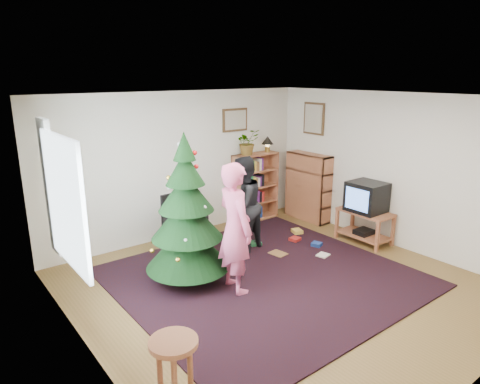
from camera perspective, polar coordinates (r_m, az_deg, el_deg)
floor at (r=5.95m, az=5.14°, el=-12.33°), size 5.00×5.00×0.00m
ceiling at (r=5.27m, az=5.81°, el=12.46°), size 5.00×5.00×0.00m
wall_back at (r=7.44m, az=-7.85°, el=3.57°), size 5.00×0.02×2.50m
wall_left at (r=4.26m, az=-20.05°, el=-6.46°), size 0.02×5.00×2.50m
wall_right at (r=7.38m, az=19.78°, el=2.69°), size 0.02×5.00×2.50m
rug at (r=6.14m, az=3.21°, el=-11.24°), size 3.80×3.60×0.02m
window_pane at (r=4.74m, az=-22.29°, el=-1.29°), size 0.04×1.20×1.40m
curtain at (r=5.40m, az=-23.96°, el=0.52°), size 0.06×0.35×1.60m
picture_back at (r=7.94m, az=-0.67°, el=9.59°), size 0.55×0.03×0.42m
picture_right at (r=8.30m, az=9.84°, el=9.62°), size 0.03×0.50×0.60m
christmas_tree at (r=5.75m, az=-7.10°, el=-4.02°), size 1.14×1.14×2.07m
bookshelf_back at (r=8.31m, az=2.04°, el=0.82°), size 0.95×0.30×1.30m
bookshelf_right at (r=8.39m, az=9.07°, el=0.79°), size 0.30×0.95×1.30m
tv_stand at (r=7.54m, az=16.26°, el=-4.06°), size 0.49×0.88×0.55m
crt_tv at (r=7.40m, az=16.52°, el=-0.61°), size 0.52×0.57×0.49m
armchair at (r=6.85m, az=-7.78°, el=-3.83°), size 0.58×0.58×0.96m
stool at (r=3.81m, az=-8.79°, el=-20.86°), size 0.41×0.41×0.68m
person_standing at (r=5.49m, az=-0.65°, el=-4.87°), size 0.49×0.67×1.73m
person_by_chair at (r=6.73m, az=0.35°, el=-1.74°), size 0.88×0.77×1.55m
potted_plant at (r=8.00m, az=1.00°, el=6.67°), size 0.47×0.42×0.48m
table_lamp at (r=8.33m, az=3.69°, el=6.77°), size 0.23×0.23×0.31m
floor_clutter at (r=7.08m, az=5.96°, el=-7.27°), size 2.06×1.19×0.08m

